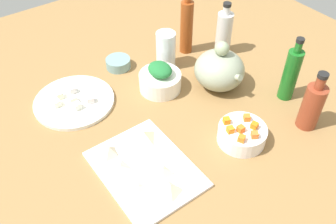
{
  "coord_description": "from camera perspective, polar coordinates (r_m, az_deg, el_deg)",
  "views": [
    {
      "loc": [
        63.38,
        -46.4,
        83.06
      ],
      "look_at": [
        0.0,
        0.0,
        8.0
      ],
      "focal_mm": 39.22,
      "sensor_mm": 36.0,
      "label": 1
    }
  ],
  "objects": [
    {
      "name": "tabletop",
      "position": [
        1.13,
        0.0,
        -2.38
      ],
      "size": [
        190.0,
        190.0,
        3.0
      ],
      "primitive_type": "cube",
      "color": "olive",
      "rests_on": "ground"
    },
    {
      "name": "cutting_board",
      "position": [
        1.0,
        -3.52,
        -8.85
      ],
      "size": [
        29.74,
        22.76,
        1.0
      ],
      "primitive_type": "cube",
      "rotation": [
        0.0,
        0.0,
        -0.0
      ],
      "color": "white",
      "rests_on": "tabletop"
    },
    {
      "name": "plate_tofu",
      "position": [
        1.22,
        -14.36,
        1.61
      ],
      "size": [
        25.78,
        25.78,
        1.2
      ],
      "primitive_type": "cylinder",
      "color": "white",
      "rests_on": "tabletop"
    },
    {
      "name": "bowl_greens",
      "position": [
        1.23,
        -1.22,
        4.75
      ],
      "size": [
        14.01,
        14.01,
        6.0
      ],
      "primitive_type": "cylinder",
      "color": "white",
      "rests_on": "tabletop"
    },
    {
      "name": "bowl_carrots",
      "position": [
        1.08,
        11.39,
        -3.42
      ],
      "size": [
        13.98,
        13.98,
        5.06
      ],
      "primitive_type": "cylinder",
      "color": "white",
      "rests_on": "tabletop"
    },
    {
      "name": "bowl_small_side",
      "position": [
        1.34,
        -7.74,
        7.54
      ],
      "size": [
        8.79,
        8.79,
        3.53
      ],
      "primitive_type": "cylinder",
      "color": "gray",
      "rests_on": "tabletop"
    },
    {
      "name": "teapot",
      "position": [
        1.23,
        8.01,
        6.57
      ],
      "size": [
        18.21,
        16.56,
        17.16
      ],
      "color": "#939D84",
      "rests_on": "tabletop"
    },
    {
      "name": "bottle_0",
      "position": [
        1.37,
        2.91,
        13.22
      ],
      "size": [
        4.62,
        4.62,
        25.37
      ],
      "color": "#8D3C15",
      "rests_on": "tabletop"
    },
    {
      "name": "bottle_1",
      "position": [
        1.14,
        21.49,
        0.97
      ],
      "size": [
        6.02,
        6.02,
        19.52
      ],
      "color": "brown",
      "rests_on": "tabletop"
    },
    {
      "name": "bottle_2",
      "position": [
        1.22,
        18.53,
        5.68
      ],
      "size": [
        4.9,
        4.9,
        22.16
      ],
      "color": "#19651E",
      "rests_on": "tabletop"
    },
    {
      "name": "bottle_3",
      "position": [
        1.39,
        8.69,
        12.15
      ],
      "size": [
        5.79,
        5.79,
        20.06
      ],
      "color": "silver",
      "rests_on": "tabletop"
    },
    {
      "name": "drinking_glass_0",
      "position": [
        1.31,
        -0.34,
        9.6
      ],
      "size": [
        6.88,
        6.88,
        13.55
      ],
      "primitive_type": "cylinder",
      "color": "white",
      "rests_on": "tabletop"
    },
    {
      "name": "carrot_cube_0",
      "position": [
        1.06,
        13.29,
        -2.06
      ],
      "size": [
        2.21,
        2.21,
        1.8
      ],
      "primitive_type": "cube",
      "rotation": [
        0.0,
        0.0,
        1.84
      ],
      "color": "orange",
      "rests_on": "bowl_carrots"
    },
    {
      "name": "carrot_cube_1",
      "position": [
        1.02,
        11.35,
        -4.06
      ],
      "size": [
        2.43,
        2.43,
        1.8
      ],
      "primitive_type": "cube",
      "rotation": [
        0.0,
        0.0,
        2.05
      ],
      "color": "orange",
      "rests_on": "bowl_carrots"
    },
    {
      "name": "carrot_cube_2",
      "position": [
        1.04,
        11.24,
        -2.58
      ],
      "size": [
        1.87,
        1.87,
        1.8
      ],
      "primitive_type": "cube",
      "rotation": [
        0.0,
        0.0,
        1.53
      ],
      "color": "orange",
      "rests_on": "bowl_carrots"
    },
    {
      "name": "carrot_cube_3",
      "position": [
        1.04,
        9.66,
        -2.73
      ],
      "size": [
        2.24,
        2.24,
        1.8
      ],
      "primitive_type": "cube",
      "rotation": [
        0.0,
        0.0,
        1.28
      ],
      "color": "orange",
      "rests_on": "bowl_carrots"
    },
    {
      "name": "carrot_cube_4",
      "position": [
        1.06,
        9.09,
        -1.33
      ],
      "size": [
        2.38,
        2.38,
        1.8
      ],
      "primitive_type": "cube",
      "rotation": [
        0.0,
        0.0,
        2.72
      ],
      "color": "orange",
      "rests_on": "bowl_carrots"
    },
    {
      "name": "carrot_cube_5",
      "position": [
        1.08,
        12.15,
        -0.87
      ],
      "size": [
        2.5,
        2.5,
        1.8
      ],
      "primitive_type": "cube",
      "rotation": [
        0.0,
        0.0,
        0.98
      ],
      "color": "orange",
      "rests_on": "bowl_carrots"
    },
    {
      "name": "carrot_cube_6",
      "position": [
        1.04,
        13.31,
        -3.47
      ],
      "size": [
        2.5,
        2.5,
        1.8
      ],
      "primitive_type": "cube",
      "rotation": [
        0.0,
        0.0,
        0.97
      ],
      "color": "orange",
      "rests_on": "bowl_carrots"
    },
    {
      "name": "chopped_greens_mound",
      "position": [
        1.2,
        -1.26,
        6.61
      ],
      "size": [
        8.99,
        7.41,
        4.0
      ],
      "primitive_type": "ellipsoid",
      "rotation": [
        0.0,
        0.0,
        0.02
      ],
      "color": "#216D32",
      "rests_on": "bowl_greens"
    },
    {
      "name": "tofu_cube_0",
      "position": [
        1.18,
        -13.96,
        0.93
      ],
      "size": [
        2.45,
        2.45,
        2.2
      ],
      "primitive_type": "cube",
      "rotation": [
        0.0,
        0.0,
        0.12
      ],
      "color": "white",
      "rests_on": "plate_tofu"
    },
    {
      "name": "tofu_cube_1",
      "position": [
        1.19,
        -12.02,
        1.93
      ],
      "size": [
        2.65,
        2.65,
        2.2
      ],
      "primitive_type": "cube",
      "rotation": [
        0.0,
        0.0,
        2.91
      ],
      "color": "white",
      "rests_on": "plate_tofu"
    },
    {
      "name": "tofu_cube_2",
      "position": [
        1.23,
        -16.54,
        2.51
      ],
      "size": [
        2.46,
        2.46,
        2.2
      ],
      "primitive_type": "cube",
      "rotation": [
        0.0,
        0.0,
        1.44
      ],
      "color": "#F1F6CA",
      "rests_on": "plate_tofu"
    },
    {
      "name": "tofu_cube_3",
      "position": [
        1.21,
        -14.64,
        1.87
      ],
      "size": [
        2.43,
        2.43,
        2.2
      ],
      "primitive_type": "cube",
      "rotation": [
        0.0,
        0.0,
        0.11
      ],
      "color": "#F3DECA",
      "rests_on": "plate_tofu"
    },
    {
      "name": "tofu_cube_4",
      "position": [
        1.21,
        -16.92,
        1.3
      ],
      "size": [
        2.25,
        2.25,
        2.2
      ],
      "primitive_type": "cube",
      "rotation": [
        0.0,
        0.0,
        0.02
      ],
      "color": "white",
      "rests_on": "plate_tofu"
    },
    {
      "name": "tofu_cube_5",
      "position": [
        1.24,
        -14.73,
        3.35
      ],
      "size": [
        2.35,
        2.35,
        2.2
      ],
      "primitive_type": "cube",
      "rotation": [
        0.0,
        0.0,
        1.64
      ],
      "color": "silver",
      "rests_on": "plate_tofu"
    },
    {
      "name": "dumpling_0",
      "position": [
        0.95,
        -4.71,
        -11.59
      ],
      "size": [
        5.34,
        5.54,
        2.13
      ],
      "primitive_type": "pyramid",
      "rotation": [
        0.0,
        0.0,
        4.21
      ],
      "color": "beige",
      "rests_on": "cutting_board"
    },
    {
      "name": "dumpling_1",
      "position": [
        1.03,
        -9.05,
        -5.96
      ],
      "size": [
        5.58,
        5.68,
        3.07
      ],
      "primitive_type": "pyramid",
      "rotation": [
        0.0,
        0.0,
        2.22
      ],
      "color": "beige",
      "rests_on": "cutting_board"
    },
    {
      "name": "dumpling_2",
      "position": [
        0.98,
        -0.77,
        -9.15
      ],
      "size": [
        6.49,
        6.59,
        2.59
      ],
      "primitive_type": "pyramid",
      "rotation": [
        0.0,
        0.0,
        0.92
      ],
      "color": "beige",
      "rests_on": "cutting_board"
    },
    {
      "name": "dumpling_3",
      "position": [
        1.06,
        -3.79,
        -3.62
      ],
      "size": [
        6.79,
        6.81,
        2.88
      ],
      "primitive_type": "pyramid",
      "rotation": [
        0.0,
        0.0,
        4.87
      ],
      "color": "beige",
      "rests_on": "cutting_board"
    },
    {
      "name": "dumpling_4",
      "position": [
        0.99,
        -7.41,
        -8.66
      ],
      "size": [
        7.64,
        7.69,
        2.3
      ],
      "primitive_type": "pyramid",
      "rotation": [
        0.0,
        0.0,
        4.1
      ],
      "color": "beige",
      "rests_on": "cutting_board"
    },
    {
      "name": "dumpling_5",
      "position": [
        0.94,
        0.35,
        -11.79
      ],
      "size": [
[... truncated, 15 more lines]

